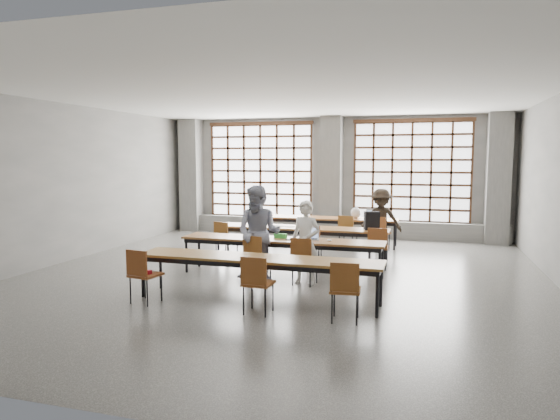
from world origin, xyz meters
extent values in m
plane|color=#474745|center=(0.00, 0.00, 0.00)|extent=(11.00, 11.00, 0.00)
plane|color=silver|center=(0.00, 0.00, 3.50)|extent=(11.00, 11.00, 0.00)
plane|color=#5D5D5B|center=(0.00, 5.50, 1.75)|extent=(10.00, 0.00, 10.00)
plane|color=#5D5D5B|center=(0.00, -5.50, 1.75)|extent=(10.00, 0.00, 10.00)
plane|color=#5D5D5B|center=(-5.00, 0.00, 1.75)|extent=(0.00, 11.00, 11.00)
cube|color=#545452|center=(-4.50, 5.22, 1.75)|extent=(0.60, 0.55, 3.50)
cube|color=#545452|center=(0.00, 5.22, 1.75)|extent=(0.60, 0.55, 3.50)
cube|color=#545452|center=(4.50, 5.22, 1.75)|extent=(0.60, 0.55, 3.50)
cube|color=white|center=(-2.25, 5.48, 1.90)|extent=(3.20, 0.02, 2.80)
cube|color=black|center=(-2.25, 5.40, 1.90)|extent=(3.20, 0.05, 2.80)
cube|color=black|center=(-2.25, 5.40, 0.45)|extent=(3.32, 0.07, 0.10)
cube|color=black|center=(-2.25, 5.40, 3.35)|extent=(3.32, 0.07, 0.10)
cube|color=white|center=(2.25, 5.48, 1.90)|extent=(3.20, 0.02, 2.80)
cube|color=black|center=(2.25, 5.40, 1.90)|extent=(3.20, 0.05, 2.80)
cube|color=black|center=(2.25, 5.40, 0.45)|extent=(3.32, 0.07, 0.10)
cube|color=black|center=(2.25, 5.40, 3.35)|extent=(3.32, 0.07, 0.10)
cube|color=#545452|center=(0.00, 5.30, 0.25)|extent=(9.80, 0.35, 0.50)
cube|color=brown|center=(0.02, 3.78, 0.71)|extent=(4.00, 0.70, 0.04)
cube|color=black|center=(0.02, 3.78, 0.65)|extent=(3.90, 0.64, 0.08)
cylinder|color=black|center=(-1.90, 3.49, 0.34)|extent=(0.05, 0.05, 0.69)
cylinder|color=black|center=(-1.90, 4.07, 0.34)|extent=(0.05, 0.05, 0.69)
cylinder|color=black|center=(1.94, 3.49, 0.34)|extent=(0.05, 0.05, 0.69)
cylinder|color=black|center=(1.94, 4.07, 0.34)|extent=(0.05, 0.05, 0.69)
cube|color=brown|center=(-0.06, 1.81, 0.71)|extent=(4.00, 0.70, 0.04)
cube|color=black|center=(-0.06, 1.81, 0.65)|extent=(3.90, 0.64, 0.08)
cylinder|color=black|center=(-1.98, 1.52, 0.34)|extent=(0.05, 0.05, 0.69)
cylinder|color=black|center=(-1.98, 2.10, 0.34)|extent=(0.05, 0.05, 0.69)
cylinder|color=black|center=(1.86, 1.52, 0.34)|extent=(0.05, 0.05, 0.69)
cylinder|color=black|center=(1.86, 2.10, 0.34)|extent=(0.05, 0.05, 0.69)
cube|color=brown|center=(-0.01, 0.09, 0.71)|extent=(4.00, 0.70, 0.04)
cube|color=black|center=(-0.01, 0.09, 0.65)|extent=(3.90, 0.64, 0.08)
cylinder|color=black|center=(-1.93, -0.20, 0.34)|extent=(0.05, 0.05, 0.69)
cylinder|color=black|center=(-1.93, 0.38, 0.34)|extent=(0.05, 0.05, 0.69)
cylinder|color=black|center=(1.91, -0.20, 0.34)|extent=(0.05, 0.05, 0.69)
cylinder|color=black|center=(1.91, 0.38, 0.34)|extent=(0.05, 0.05, 0.69)
cube|color=brown|center=(0.13, -1.75, 0.71)|extent=(4.00, 0.70, 0.04)
cube|color=black|center=(0.13, -1.75, 0.65)|extent=(3.90, 0.64, 0.08)
cylinder|color=black|center=(-1.79, -2.04, 0.34)|extent=(0.05, 0.05, 0.69)
cylinder|color=black|center=(-1.79, -1.46, 0.34)|extent=(0.05, 0.05, 0.69)
cylinder|color=black|center=(2.05, -2.04, 0.34)|extent=(0.05, 0.05, 0.69)
cylinder|color=black|center=(2.05, -1.46, 0.34)|extent=(0.05, 0.05, 0.69)
cube|color=brown|center=(-1.38, 3.23, 0.45)|extent=(0.52, 0.52, 0.04)
cube|color=brown|center=(-1.44, 3.03, 0.68)|extent=(0.39, 0.14, 0.40)
cylinder|color=black|center=(-1.38, 3.23, 0.23)|extent=(0.02, 0.02, 0.45)
cube|color=brown|center=(0.82, 3.23, 0.45)|extent=(0.49, 0.49, 0.04)
cube|color=brown|center=(0.78, 3.03, 0.68)|extent=(0.40, 0.10, 0.40)
cylinder|color=black|center=(0.82, 3.23, 0.23)|extent=(0.02, 0.02, 0.45)
cube|color=brown|center=(1.62, 3.23, 0.45)|extent=(0.51, 0.51, 0.04)
cube|color=brown|center=(1.57, 3.03, 0.68)|extent=(0.40, 0.13, 0.40)
cylinder|color=black|center=(1.62, 3.23, 0.23)|extent=(0.02, 0.02, 0.45)
cube|color=brown|center=(-1.66, 1.26, 0.45)|extent=(0.52, 0.52, 0.04)
cube|color=brown|center=(-1.72, 1.06, 0.68)|extent=(0.39, 0.15, 0.40)
cylinder|color=black|center=(-1.66, 1.26, 0.23)|extent=(0.02, 0.02, 0.45)
cube|color=maroon|center=(0.34, 1.26, 0.45)|extent=(0.44, 0.44, 0.04)
cube|color=maroon|center=(0.35, 1.06, 0.68)|extent=(0.40, 0.05, 0.40)
cylinder|color=black|center=(0.34, 1.26, 0.23)|extent=(0.02, 0.02, 0.45)
cube|color=brown|center=(1.74, 1.26, 0.45)|extent=(0.44, 0.44, 0.04)
cube|color=brown|center=(1.75, 1.06, 0.68)|extent=(0.40, 0.05, 0.40)
cylinder|color=black|center=(1.74, 1.26, 0.23)|extent=(0.02, 0.02, 0.45)
cube|color=brown|center=(-0.31, -0.46, 0.45)|extent=(0.50, 0.50, 0.04)
cube|color=brown|center=(-0.36, -0.66, 0.68)|extent=(0.40, 0.12, 0.40)
cylinder|color=black|center=(-0.31, -0.46, 0.23)|extent=(0.02, 0.02, 0.45)
cube|color=brown|center=(0.59, -0.46, 0.45)|extent=(0.47, 0.47, 0.04)
cube|color=brown|center=(0.56, -0.66, 0.68)|extent=(0.40, 0.08, 0.40)
cylinder|color=black|center=(0.59, -0.46, 0.23)|extent=(0.02, 0.02, 0.45)
cube|color=brown|center=(-1.57, -2.30, 0.45)|extent=(0.48, 0.48, 0.04)
cube|color=brown|center=(-1.61, -2.50, 0.68)|extent=(0.40, 0.10, 0.40)
cylinder|color=black|center=(-1.57, -2.30, 0.23)|extent=(0.02, 0.02, 0.45)
cube|color=brown|center=(0.33, -2.30, 0.45)|extent=(0.43, 0.43, 0.04)
cube|color=brown|center=(0.32, -2.50, 0.68)|extent=(0.40, 0.04, 0.40)
cylinder|color=black|center=(0.33, -2.30, 0.23)|extent=(0.02, 0.02, 0.45)
cube|color=brown|center=(1.63, -2.30, 0.45)|extent=(0.45, 0.45, 0.04)
cube|color=brown|center=(1.64, -2.50, 0.68)|extent=(0.40, 0.06, 0.40)
cylinder|color=black|center=(1.63, -2.30, 0.23)|extent=(0.02, 0.02, 0.45)
imported|color=white|center=(0.59, -0.41, 0.77)|extent=(0.62, 0.47, 1.54)
imported|color=#171F47|center=(-0.31, -0.41, 0.90)|extent=(0.89, 0.70, 1.79)
imported|color=black|center=(1.62, 3.28, 0.77)|extent=(1.06, 0.69, 1.55)
cube|color=#AAAAAE|center=(0.54, 0.14, 0.74)|extent=(0.40, 0.33, 0.02)
cube|color=black|center=(0.54, 0.13, 0.75)|extent=(0.33, 0.24, 0.00)
cube|color=#AAAAAE|center=(0.51, 0.28, 0.86)|extent=(0.37, 0.14, 0.26)
cube|color=#93B6FF|center=(0.51, 0.26, 0.83)|extent=(0.31, 0.11, 0.21)
cube|color=#ACACB0|center=(1.37, 3.83, 0.74)|extent=(0.39, 0.30, 0.02)
cube|color=black|center=(1.37, 3.82, 0.75)|extent=(0.32, 0.21, 0.00)
cube|color=#ACACB0|center=(1.35, 3.97, 0.86)|extent=(0.37, 0.11, 0.26)
cube|color=#8BB6F1|center=(1.35, 3.95, 0.83)|extent=(0.31, 0.08, 0.21)
ellipsoid|color=white|center=(0.94, 0.07, 0.75)|extent=(0.11, 0.08, 0.04)
cube|color=green|center=(-0.06, 0.17, 0.78)|extent=(0.26, 0.11, 0.09)
cube|color=black|center=(0.17, -0.01, 0.74)|extent=(0.14, 0.07, 0.01)
cube|color=white|center=(-0.66, 1.86, 0.73)|extent=(0.31, 0.23, 0.00)
cube|color=silver|center=(-0.36, 1.76, 0.73)|extent=(0.32, 0.24, 0.00)
cube|color=white|center=(0.04, 1.81, 0.73)|extent=(0.33, 0.27, 0.00)
cube|color=black|center=(1.54, 1.86, 0.93)|extent=(0.37, 0.29, 0.40)
ellipsoid|color=silver|center=(0.92, 3.83, 0.87)|extent=(0.27, 0.23, 0.29)
cube|color=maroon|center=(-1.57, -2.30, 0.50)|extent=(0.21, 0.12, 0.06)
camera|label=1|loc=(2.69, -9.16, 2.31)|focal=32.00mm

